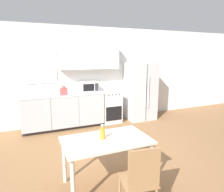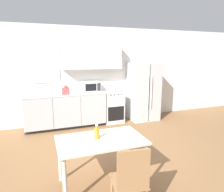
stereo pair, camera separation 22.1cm
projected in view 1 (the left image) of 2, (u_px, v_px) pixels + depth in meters
ground_plane at (109, 154)px, 3.93m from camera, size 12.00×12.00×0.00m
wall_back at (81, 73)px, 5.59m from camera, size 12.00×0.38×2.70m
kitchen_counter at (64, 111)px, 5.30m from camera, size 2.12×0.63×0.93m
oven_range at (110, 106)px, 5.81m from camera, size 0.55×0.61×0.91m
refrigerator at (140, 91)px, 6.03m from camera, size 0.82×0.77×1.70m
kitchen_sink at (43, 94)px, 5.03m from camera, size 0.58×0.44×0.21m
microwave at (89, 86)px, 5.53m from camera, size 0.47×0.38×0.27m
coffee_mug at (78, 92)px, 5.15m from camera, size 0.13×0.09×0.10m
grocery_bag_0 at (64, 91)px, 5.02m from camera, size 0.19×0.17×0.25m
dining_table at (106, 146)px, 2.89m from camera, size 1.25×0.74×0.73m
dining_chair_near at (141, 178)px, 2.29m from camera, size 0.45×0.45×0.93m
drink_bottle at (102, 133)px, 2.87m from camera, size 0.08×0.08×0.22m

